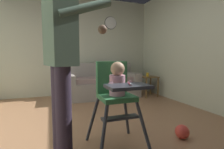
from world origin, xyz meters
name	(u,v)px	position (x,y,z in m)	size (l,w,h in m)	color
ground	(104,134)	(0.00, 0.00, -0.05)	(5.75, 6.66, 0.10)	#9B6D4B
wall_far	(75,46)	(0.00, 2.56, 1.31)	(4.95, 0.06, 2.62)	beige
wall_right	(206,41)	(2.11, 0.30, 1.31)	(0.06, 5.66, 2.62)	beige
couch	(102,84)	(0.58, 2.04, 0.33)	(1.83, 0.86, 0.86)	gray
high_chair	(117,88)	(0.00, -0.46, 0.67)	(0.61, 0.73, 0.97)	#2E323C
adult_standing	(61,60)	(-0.58, -0.60, 0.99)	(0.59, 0.50, 1.73)	#312839
toy_ball	(182,132)	(0.84, -0.55, 0.09)	(0.17, 0.17, 0.17)	#D13D33
side_table	(149,82)	(1.73, 1.64, 0.38)	(0.40, 0.40, 0.52)	brown
sippy_cup	(148,75)	(1.69, 1.64, 0.57)	(0.07, 0.07, 0.10)	gold
wall_clock	(111,23)	(1.00, 2.52, 1.98)	(0.35, 0.04, 0.35)	white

